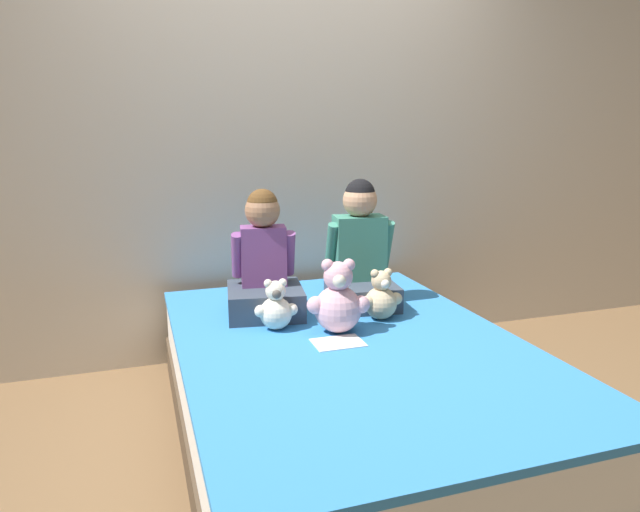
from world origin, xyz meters
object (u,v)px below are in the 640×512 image
teddy_bear_held_by_left_child (276,308)px  bed (350,392)px  sign_card (338,342)px  teddy_bear_between_children (338,302)px  child_on_right (360,254)px  teddy_bear_held_by_right_child (381,298)px  child_on_left (264,267)px

teddy_bear_held_by_left_child → bed: bearing=-36.0°
teddy_bear_held_by_left_child → sign_card: teddy_bear_held_by_left_child is taller
teddy_bear_held_by_left_child → sign_card: 0.33m
teddy_bear_held_by_left_child → teddy_bear_between_children: 0.28m
child_on_right → teddy_bear_held_by_left_child: 0.59m
teddy_bear_held_by_left_child → teddy_bear_held_by_right_child: (0.50, -0.02, 0.00)m
bed → teddy_bear_held_by_right_child: teddy_bear_held_by_right_child is taller
child_on_right → sign_card: (-0.30, -0.50, -0.25)m
bed → child_on_right: bearing=64.1°
teddy_bear_held_by_left_child → teddy_bear_held_by_right_child: bearing=5.3°
child_on_left → teddy_bear_held_by_right_child: bearing=-19.4°
teddy_bear_held_by_left_child → child_on_right: bearing=34.2°
bed → sign_card: size_ratio=9.61×
teddy_bear_held_by_right_child → bed: bearing=-137.6°
child_on_left → sign_card: 0.57m
child_on_right → teddy_bear_between_children: (-0.25, -0.37, -0.12)m
sign_card → teddy_bear_held_by_right_child: bearing=37.2°
teddy_bear_between_children → teddy_bear_held_by_right_child: bearing=36.8°
sign_card → teddy_bear_held_by_left_child: bearing=129.8°
bed → teddy_bear_held_by_right_child: bearing=43.8°
bed → sign_card: bearing=175.9°
child_on_right → teddy_bear_between_children: child_on_right is taller
teddy_bear_held_by_right_child → child_on_right: bearing=87.8°
bed → teddy_bear_between_children: 0.39m
bed → sign_card: 0.24m
teddy_bear_held_by_right_child → sign_card: teddy_bear_held_by_right_child is taller
teddy_bear_held_by_left_child → sign_card: size_ratio=1.10×
child_on_right → teddy_bear_held_by_left_child: (-0.50, -0.25, -0.16)m
bed → teddy_bear_held_by_right_child: 0.47m
bed → teddy_bear_held_by_left_child: teddy_bear_held_by_left_child is taller
teddy_bear_between_children → child_on_left: bearing=139.0°
sign_card → child_on_right: bearing=58.9°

